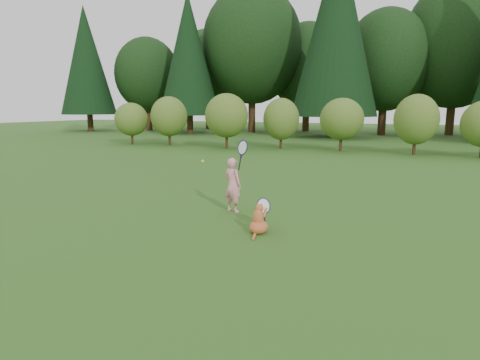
% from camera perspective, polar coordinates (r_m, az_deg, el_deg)
% --- Properties ---
extents(ground, '(100.00, 100.00, 0.00)m').
position_cam_1_polar(ground, '(7.35, -3.93, -6.29)').
color(ground, '#2E5317').
rests_on(ground, ground).
extents(shrub_row, '(28.00, 3.00, 2.80)m').
position_cam_1_polar(shrub_row, '(19.54, 13.92, 7.93)').
color(shrub_row, '#516820').
rests_on(shrub_row, ground).
extents(woodland_backdrop, '(48.00, 10.00, 15.00)m').
position_cam_1_polar(woodland_backdrop, '(29.93, 17.87, 20.19)').
color(woodland_backdrop, black).
rests_on(woodland_backdrop, ground).
extents(child, '(0.66, 0.45, 1.65)m').
position_cam_1_polar(child, '(8.07, -1.01, -0.53)').
color(child, pink).
rests_on(child, ground).
extents(cat, '(0.42, 0.77, 0.70)m').
position_cam_1_polar(cat, '(6.78, 2.70, -5.35)').
color(cat, '#CD5827').
rests_on(cat, ground).
extents(tennis_ball, '(0.06, 0.06, 0.06)m').
position_cam_1_polar(tennis_ball, '(7.45, -5.33, 2.66)').
color(tennis_ball, '#D0E31A').
rests_on(tennis_ball, ground).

